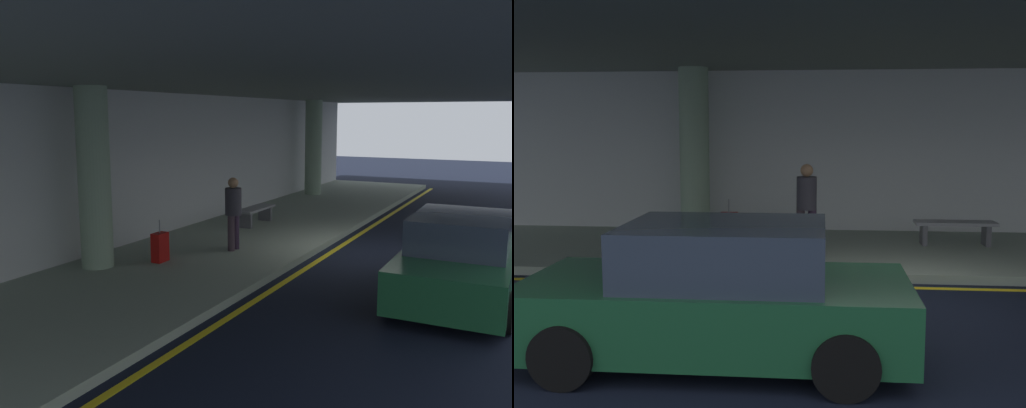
{
  "view_description": "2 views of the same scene",
  "coord_description": "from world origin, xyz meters",
  "views": [
    {
      "loc": [
        -12.48,
        -3.6,
        3.24
      ],
      "look_at": [
        -1.71,
        1.94,
        1.31
      ],
      "focal_mm": 39.38,
      "sensor_mm": 36.0,
      "label": 1
    },
    {
      "loc": [
        -1.19,
        -8.55,
        2.5
      ],
      "look_at": [
        -2.15,
        2.35,
        1.1
      ],
      "focal_mm": 41.9,
      "sensor_mm": 36.0,
      "label": 2
    }
  ],
  "objects": [
    {
      "name": "support_column_center",
      "position": [
        8.0,
        4.42,
        1.97
      ],
      "size": [
        0.65,
        0.65,
        3.65
      ],
      "primitive_type": "cylinder",
      "color": "gray",
      "rests_on": "sidewalk"
    },
    {
      "name": "sidewalk",
      "position": [
        0.0,
        3.1,
        0.07
      ],
      "size": [
        26.0,
        4.2,
        0.15
      ],
      "primitive_type": "cube",
      "color": "gray",
      "rests_on": "ground"
    },
    {
      "name": "traveler_with_luggage",
      "position": [
        -1.48,
        2.64,
        1.11
      ],
      "size": [
        0.38,
        0.38,
        1.68
      ],
      "rotation": [
        0.0,
        0.0,
        5.04
      ],
      "color": "#372931",
      "rests_on": "sidewalk"
    },
    {
      "name": "lane_stripe_yellow",
      "position": [
        0.0,
        0.74,
        0.0
      ],
      "size": [
        26.0,
        0.14,
        0.01
      ],
      "primitive_type": "cube",
      "color": "yellow",
      "rests_on": "ground"
    },
    {
      "name": "bench_metal",
      "position": [
        1.49,
        3.6,
        0.5
      ],
      "size": [
        1.6,
        0.5,
        0.48
      ],
      "color": "slate",
      "rests_on": "sidewalk"
    },
    {
      "name": "support_column_left_mid",
      "position": [
        -4.0,
        4.42,
        1.97
      ],
      "size": [
        0.65,
        0.65,
        3.65
      ],
      "primitive_type": "cylinder",
      "color": "gray",
      "rests_on": "sidewalk"
    },
    {
      "name": "ground_plane",
      "position": [
        0.0,
        0.0,
        0.0
      ],
      "size": [
        60.0,
        60.0,
        0.0
      ],
      "primitive_type": "plane",
      "color": "black"
    },
    {
      "name": "terminal_back_wall",
      "position": [
        0.0,
        5.35,
        1.9
      ],
      "size": [
        26.0,
        0.3,
        3.8
      ],
      "primitive_type": "cube",
      "color": "#B7BABA",
      "rests_on": "ground"
    },
    {
      "name": "ceiling_overhang",
      "position": [
        0.0,
        2.6,
        3.95
      ],
      "size": [
        28.0,
        13.2,
        0.3
      ],
      "primitive_type": "cube",
      "color": "slate",
      "rests_on": "support_column_far_left"
    },
    {
      "name": "car_dark_green",
      "position": [
        -2.28,
        -2.4,
        0.71
      ],
      "size": [
        4.1,
        1.92,
        1.5
      ],
      "rotation": [
        0.0,
        0.0,
        3.08
      ],
      "color": "#1A4F2D",
      "rests_on": "ground"
    },
    {
      "name": "suitcase_upright_primary",
      "position": [
        -3.1,
        3.51,
        0.46
      ],
      "size": [
        0.36,
        0.22,
        0.9
      ],
      "rotation": [
        0.0,
        0.0,
        -0.23
      ],
      "color": "#980E0B",
      "rests_on": "sidewalk"
    }
  ]
}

